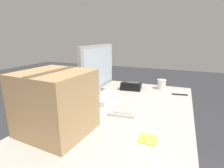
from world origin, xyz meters
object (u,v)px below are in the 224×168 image
cardboard_box (56,103)px  pen_marker (180,94)px  keyboard (127,104)px  monitor (98,78)px  sticky_note_pad (148,139)px  desk_phone (131,86)px  paper_cup_right (162,84)px

cardboard_box → pen_marker: size_ratio=2.74×
keyboard → cardboard_box: size_ratio=1.16×
cardboard_box → monitor: bearing=1.7°
monitor → sticky_note_pad: size_ratio=5.85×
sticky_note_pad → monitor: bearing=48.7°
keyboard → desk_phone: (0.44, 0.10, 0.01)m
keyboard → paper_cup_right: paper_cup_right is taller
keyboard → paper_cup_right: size_ratio=4.45×
monitor → paper_cup_right: 0.67m
keyboard → pen_marker: 0.55m
monitor → sticky_note_pad: monitor is taller
keyboard → cardboard_box: bearing=147.5°
desk_phone → pen_marker: bearing=-99.4°
cardboard_box → pen_marker: (0.89, -0.60, -0.16)m
sticky_note_pad → keyboard: bearing=31.0°
paper_cup_right → sticky_note_pad: 0.92m
desk_phone → cardboard_box: size_ratio=0.58×
monitor → desk_phone: 0.45m
monitor → sticky_note_pad: (-0.43, -0.49, -0.17)m
paper_cup_right → cardboard_box: 1.11m
cardboard_box → sticky_note_pad: cardboard_box is taller
cardboard_box → sticky_note_pad: size_ratio=4.06×
keyboard → pen_marker: keyboard is taller
desk_phone → sticky_note_pad: size_ratio=2.37×
monitor → cardboard_box: monitor is taller
keyboard → cardboard_box: cardboard_box is taller
desk_phone → pen_marker: (-0.02, -0.45, -0.02)m
monitor → desk_phone: size_ratio=2.47×
cardboard_box → paper_cup_right: bearing=-22.6°
monitor → sticky_note_pad: bearing=-131.3°
pen_marker → sticky_note_pad: pen_marker is taller
cardboard_box → pen_marker: bearing=-33.9°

